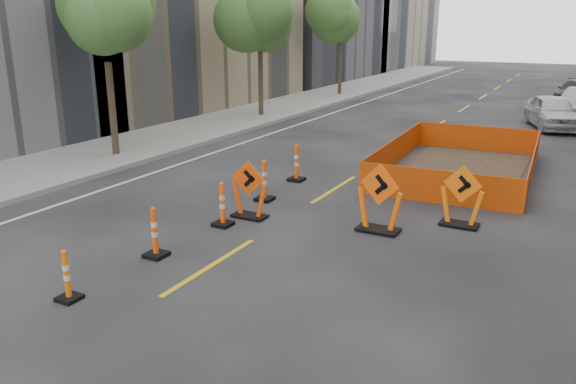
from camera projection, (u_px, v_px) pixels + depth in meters
The scene contains 16 objects.
ground_plane at pixel (39, 373), 7.61m from camera, with size 140.00×140.00×0.00m, color black.
sidewalk_left at pixel (143, 144), 21.78m from camera, with size 4.00×90.00×0.15m, color gray.
tree_l_b at pixel (105, 24), 18.54m from camera, with size 2.80×2.80×5.95m.
tree_l_c at pixel (260, 24), 26.98m from camera, with size 2.80×2.80×5.95m.
tree_l_d at pixel (341, 24), 35.42m from camera, with size 2.80×2.80×5.95m.
channelizer_3 at pixel (67, 275), 9.50m from camera, with size 0.37×0.37×0.93m, color #EB5B09, non-canonical shape.
channelizer_4 at pixel (155, 232), 11.26m from camera, with size 0.42×0.42×1.07m, color #E04909, non-canonical shape.
channelizer_5 at pixel (222, 204), 13.01m from camera, with size 0.42×0.42×1.07m, color #FF4A0A, non-canonical shape.
channelizer_6 at pixel (264, 180), 14.88m from camera, with size 0.44×0.44×1.13m, color #DA5509, non-canonical shape.
channelizer_7 at pixel (297, 162), 16.76m from camera, with size 0.45×0.45×1.13m, color #E54B09, non-canonical shape.
chevron_sign_left at pixel (249, 189), 13.52m from camera, with size 0.95×0.57×1.43m, color #DE4109, non-canonical shape.
chevron_sign_center at pixel (380, 198), 12.57m from camera, with size 1.07×0.64×1.60m, color #FF590A, non-canonical shape.
chevron_sign_right at pixel (462, 196), 12.93m from camera, with size 0.98×0.59×1.47m, color orange, non-canonical shape.
safety_fence at pixel (461, 158), 17.80m from camera, with size 4.25×7.23×0.90m, color orange, non-canonical shape.
parked_car_near at pixel (552, 112), 25.19m from camera, with size 1.74×4.33×1.48m, color silver.
parked_car_far at pixel (576, 92), 33.26m from camera, with size 1.86×4.58×1.33m, color black.
Camera 1 is at (6.09, -4.20, 4.55)m, focal length 35.00 mm.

